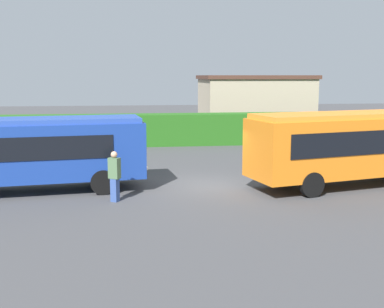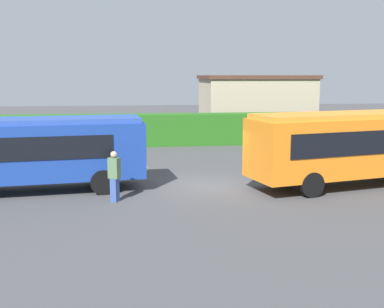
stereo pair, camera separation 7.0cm
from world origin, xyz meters
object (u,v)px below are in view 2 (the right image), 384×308
object	(u,v)px
person_center	(114,175)
traffic_cone	(319,146)
bus_orange	(356,144)
bus_blue	(29,150)

from	to	relation	value
person_center	traffic_cone	distance (m)	16.46
bus_orange	person_center	distance (m)	10.32
bus_blue	traffic_cone	distance (m)	18.20
bus_blue	bus_orange	bearing A→B (deg)	-8.58
bus_blue	person_center	distance (m)	4.00
bus_blue	traffic_cone	world-z (taller)	bus_blue
traffic_cone	bus_blue	bearing A→B (deg)	-150.46
bus_blue	traffic_cone	size ratio (longest dim) A/B	15.76
bus_orange	bus_blue	bearing A→B (deg)	165.01
bus_blue	person_center	xyz separation A→B (m)	(3.44, -1.91, -0.72)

